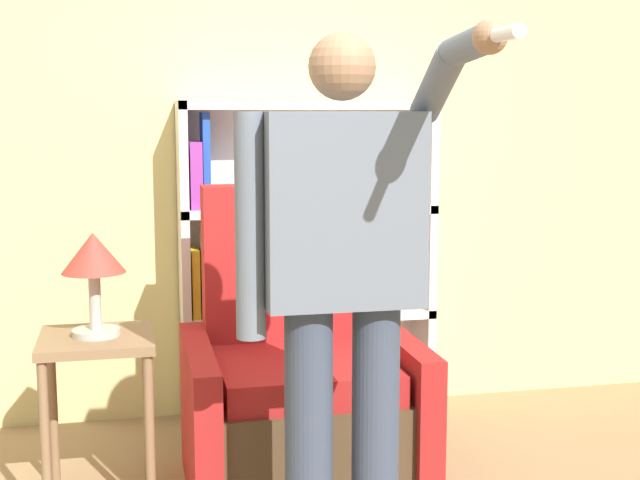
% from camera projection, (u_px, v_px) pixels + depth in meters
% --- Properties ---
extents(wall_back, '(8.00, 0.06, 2.80)m').
position_uv_depth(wall_back, '(257.00, 131.00, 4.35)').
color(wall_back, '#DBCC84').
rests_on(wall_back, ground_plane).
extents(bookcase, '(1.23, 0.28, 1.55)m').
position_uv_depth(bookcase, '(290.00, 265.00, 4.31)').
color(bookcase, silver).
rests_on(bookcase, ground_plane).
extents(armchair, '(0.91, 0.81, 1.20)m').
position_uv_depth(armchair, '(299.00, 393.00, 3.58)').
color(armchair, '#4C3823').
rests_on(armchair, ground_plane).
extents(person_standing, '(0.63, 0.78, 1.73)m').
position_uv_depth(person_standing, '(343.00, 275.00, 2.71)').
color(person_standing, '#384256').
rests_on(person_standing, ground_plane).
extents(side_table, '(0.42, 0.42, 0.66)m').
position_uv_depth(side_table, '(98.00, 369.00, 3.36)').
color(side_table, '#846647').
rests_on(side_table, ground_plane).
extents(table_lamp, '(0.24, 0.24, 0.39)m').
position_uv_depth(table_lamp, '(94.00, 261.00, 3.30)').
color(table_lamp, '#B7B2A8').
rests_on(table_lamp, side_table).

